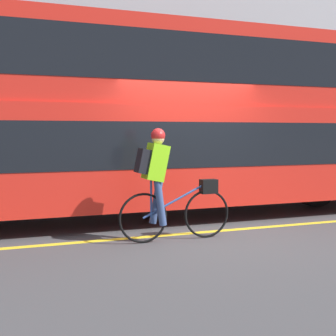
# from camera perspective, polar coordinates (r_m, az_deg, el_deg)

# --- Properties ---
(ground_plane) EXTENTS (80.00, 80.00, 0.00)m
(ground_plane) POSITION_cam_1_polar(r_m,az_deg,el_deg) (7.69, 4.21, -8.01)
(ground_plane) COLOR #424244
(road_center_line) EXTENTS (50.00, 0.14, 0.01)m
(road_center_line) POSITION_cam_1_polar(r_m,az_deg,el_deg) (7.78, 3.90, -7.84)
(road_center_line) COLOR yellow
(road_center_line) RESTS_ON ground_plane
(sidewalk_curb) EXTENTS (60.00, 2.53, 0.11)m
(sidewalk_curb) POSITION_cam_1_polar(r_m,az_deg,el_deg) (13.38, -6.77, -2.51)
(sidewalk_curb) COLOR gray
(sidewalk_curb) RESTS_ON ground_plane
(building_facade) EXTENTS (60.00, 0.30, 8.60)m
(building_facade) POSITION_cam_1_polar(r_m,az_deg,el_deg) (14.90, -8.26, 14.58)
(building_facade) COLOR #9E9EA3
(building_facade) RESTS_ON ground_plane
(bus) EXTENTS (11.39, 2.54, 3.59)m
(bus) POSITION_cam_1_polar(r_m,az_deg,el_deg) (9.16, -0.10, 6.66)
(bus) COLOR black
(bus) RESTS_ON ground_plane
(cyclist_on_bike) EXTENTS (1.79, 0.32, 1.71)m
(cyclist_on_bike) POSITION_cam_1_polar(r_m,az_deg,el_deg) (7.02, -0.42, -1.65)
(cyclist_on_bike) COLOR black
(cyclist_on_bike) RESTS_ON ground_plane
(street_sign_post) EXTENTS (0.36, 0.09, 2.52)m
(street_sign_post) POSITION_cam_1_polar(r_m,az_deg,el_deg) (12.95, -11.01, 3.71)
(street_sign_post) COLOR #59595B
(street_sign_post) RESTS_ON sidewalk_curb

